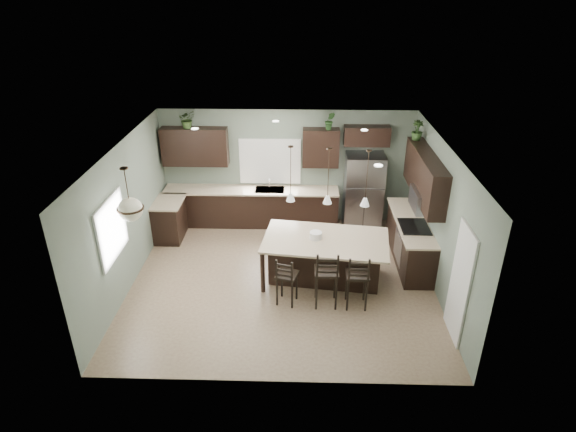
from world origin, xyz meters
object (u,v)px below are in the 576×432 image
(serving_dish, at_px, (316,235))
(bar_stool_center, at_px, (326,277))
(refrigerator, at_px, (363,191))
(plant_back_left, at_px, (187,119))
(kitchen_island, at_px, (325,259))
(bar_stool_left, at_px, (287,280))
(bar_stool_right, at_px, (357,280))

(serving_dish, height_order, bar_stool_center, bar_stool_center)
(refrigerator, bearing_deg, bar_stool_center, -107.44)
(serving_dish, bearing_deg, plant_back_left, 139.73)
(serving_dish, xyz_separation_m, bar_stool_center, (0.19, -0.85, -0.40))
(kitchen_island, bearing_deg, serving_dish, -180.00)
(bar_stool_center, bearing_deg, serving_dish, 102.21)
(refrigerator, bearing_deg, plant_back_left, 178.10)
(kitchen_island, height_order, serving_dish, serving_dish)
(bar_stool_left, distance_m, bar_stool_right, 1.29)
(bar_stool_center, relative_size, bar_stool_right, 1.05)
(kitchen_island, bearing_deg, plant_back_left, 148.52)
(plant_back_left, bearing_deg, refrigerator, -1.90)
(bar_stool_center, bearing_deg, kitchen_island, 89.06)
(kitchen_island, distance_m, bar_stool_left, 1.09)
(refrigerator, relative_size, bar_stool_left, 1.84)
(refrigerator, xyz_separation_m, bar_stool_left, (-1.73, -3.16, -0.42))
(bar_stool_left, bearing_deg, plant_back_left, 141.30)
(bar_stool_left, bearing_deg, kitchen_island, 63.04)
(serving_dish, height_order, bar_stool_right, bar_stool_right)
(kitchen_island, relative_size, serving_dish, 10.12)
(refrigerator, distance_m, bar_stool_left, 3.63)
(bar_stool_right, bearing_deg, bar_stool_center, 177.88)
(kitchen_island, distance_m, bar_stool_center, 0.84)
(bar_stool_left, relative_size, bar_stool_right, 0.89)
(kitchen_island, xyz_separation_m, plant_back_left, (-3.11, 2.50, 2.15))
(kitchen_island, distance_m, serving_dish, 0.57)
(serving_dish, xyz_separation_m, bar_stool_left, (-0.54, -0.83, -0.49))
(plant_back_left, bearing_deg, kitchen_island, -38.70)
(kitchen_island, height_order, plant_back_left, plant_back_left)
(bar_stool_left, distance_m, bar_stool_center, 0.73)
(serving_dish, bearing_deg, kitchen_island, -7.22)
(refrigerator, relative_size, plant_back_left, 4.35)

